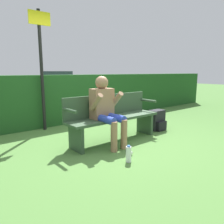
% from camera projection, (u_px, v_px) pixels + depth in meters
% --- Properties ---
extents(ground_plane, '(40.00, 40.00, 0.00)m').
position_uv_depth(ground_plane, '(115.00, 141.00, 4.12)').
color(ground_plane, '#4C7A38').
extents(hedge_back, '(12.00, 0.51, 1.21)m').
position_uv_depth(hedge_back, '(63.00, 99.00, 5.53)').
color(hedge_back, '#1E4C1E').
rests_on(hedge_back, ground).
extents(park_bench, '(1.90, 0.45, 0.86)m').
position_uv_depth(park_bench, '(113.00, 116.00, 4.08)').
color(park_bench, '#334C33').
rests_on(park_bench, ground).
extents(person_seated, '(0.53, 0.63, 1.21)m').
position_uv_depth(person_seated, '(106.00, 107.00, 3.78)').
color(person_seated, '#997051').
rests_on(person_seated, ground).
extents(backpack, '(0.35, 0.29, 0.45)m').
position_uv_depth(backpack, '(157.00, 121.00, 4.86)').
color(backpack, black).
rests_on(backpack, ground).
extents(water_bottle, '(0.08, 0.08, 0.25)m').
position_uv_depth(water_bottle, '(129.00, 154.00, 3.14)').
color(water_bottle, white).
rests_on(water_bottle, ground).
extents(signpost, '(0.46, 0.09, 2.55)m').
position_uv_depth(signpost, '(41.00, 62.00, 4.65)').
color(signpost, black).
rests_on(signpost, ground).
extents(parked_car, '(4.49, 3.19, 1.31)m').
position_uv_depth(parked_car, '(57.00, 81.00, 14.75)').
color(parked_car, silver).
rests_on(parked_car, ground).
extents(litter_crumple, '(0.08, 0.08, 0.08)m').
position_uv_depth(litter_crumple, '(130.00, 153.00, 3.40)').
color(litter_crumple, silver).
rests_on(litter_crumple, ground).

